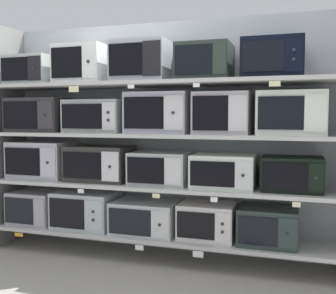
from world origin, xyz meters
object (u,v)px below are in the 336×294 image
Objects in this scene: microwave_2 at (146,217)px; microwave_7 at (161,168)px; microwave_9 at (292,174)px; microwave_11 at (97,116)px; microwave_0 at (37,207)px; microwave_5 at (41,160)px; microwave_6 at (100,163)px; microwave_14 at (291,113)px; microwave_18 at (205,62)px; microwave_4 at (268,225)px; microwave_13 at (223,113)px; microwave_15 at (33,71)px; microwave_1 at (86,209)px; microwave_8 at (224,171)px; microwave_10 at (39,115)px; microwave_16 at (84,65)px; microwave_12 at (159,113)px; microwave_3 at (207,221)px; microwave_17 at (142,62)px; microwave_19 at (273,59)px.

microwave_7 is (0.13, 0.00, 0.42)m from microwave_2.
microwave_11 is (-1.65, 0.00, 0.44)m from microwave_9.
microwave_5 is at bearing 0.19° from microwave_0.
microwave_14 reaches higher than microwave_6.
microwave_4 is at bearing 0.01° from microwave_18.
microwave_2 is 1.25× the size of microwave_13.
microwave_0 is 1.26m from microwave_15.
microwave_11 is at bearing 180.00° from microwave_4.
microwave_7 is at bearing 0.01° from microwave_1.
microwave_8 is at bearing 0.78° from microwave_13.
microwave_16 is at bearing 0.01° from microwave_10.
microwave_6 is at bearing 179.99° from microwave_13.
microwave_11 is 1.00× the size of microwave_12.
microwave_1 is at bearing -179.99° from microwave_14.
microwave_1 is 0.84m from microwave_11.
microwave_15 is (-1.63, -0.00, 1.26)m from microwave_3.
microwave_10 is at bearing -179.99° from microwave_14.
microwave_16 reaches higher than microwave_2.
microwave_17 is at bearing 179.95° from microwave_7.
microwave_6 is 1.05× the size of microwave_11.
microwave_12 is (1.21, 0.00, 0.87)m from microwave_0.
microwave_14 is (0.52, 0.00, 0.00)m from microwave_13.
microwave_6 is 1.13× the size of microwave_7.
microwave_4 is at bearing -0.00° from microwave_17.
microwave_4 reaches higher than microwave_2.
microwave_3 is 0.48m from microwave_4.
microwave_0 is 0.83× the size of microwave_11.
microwave_9 is 0.71m from microwave_13.
microwave_1 is 1.08× the size of microwave_14.
microwave_18 reaches higher than microwave_10.
microwave_10 reaches higher than microwave_9.
microwave_6 is 1.67m from microwave_14.
microwave_4 is 1.07× the size of microwave_18.
microwave_9 is at bearing -0.00° from microwave_2.
microwave_15 is at bearing -180.00° from microwave_12.
microwave_5 is 2.25m from microwave_14.
microwave_6 is at bearing 180.00° from microwave_19.
microwave_11 is at bearing 180.00° from microwave_12.
microwave_11 is 1.21× the size of microwave_13.
microwave_8 reaches higher than microwave_9.
microwave_0 is at bearing 179.98° from microwave_10.
microwave_19 reaches higher than microwave_9.
microwave_5 is at bearing 179.99° from microwave_7.
microwave_10 is at bearing -180.00° from microwave_4.
microwave_10 reaches higher than microwave_4.
microwave_6 is at bearing 180.00° from microwave_3.
microwave_17 is at bearing -180.00° from microwave_8.
microwave_17 is (-0.03, 0.00, 1.31)m from microwave_2.
microwave_5 is at bearing -180.00° from microwave_8.
microwave_2 is 1.43m from microwave_16.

